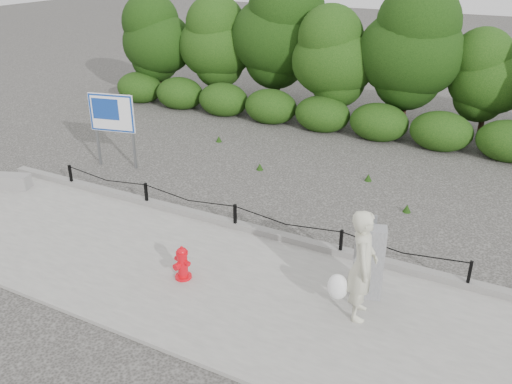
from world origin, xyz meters
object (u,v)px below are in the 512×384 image
at_px(utility_cabinet, 369,262).
at_px(advertising_sign, 112,116).
at_px(fire_hydrant, 182,263).
at_px(concrete_block, 8,181).
at_px(pedestrian, 361,267).

height_order(utility_cabinet, advertising_sign, advertising_sign).
xyz_separation_m(fire_hydrant, concrete_block, (-6.50, 1.35, -0.15)).
bearing_deg(pedestrian, utility_cabinet, -12.35).
relative_size(utility_cabinet, advertising_sign, 0.72).
distance_m(concrete_block, advertising_sign, 3.23).
bearing_deg(utility_cabinet, pedestrian, -104.26).
bearing_deg(advertising_sign, concrete_block, -131.52).
xyz_separation_m(fire_hydrant, utility_cabinet, (3.28, 1.11, 0.37)).
relative_size(concrete_block, advertising_sign, 0.53).
distance_m(pedestrian, concrete_block, 9.88).
height_order(pedestrian, utility_cabinet, pedestrian).
bearing_deg(fire_hydrant, utility_cabinet, 30.85).
xyz_separation_m(pedestrian, advertising_sign, (-8.40, 3.47, 0.47)).
bearing_deg(concrete_block, fire_hydrant, -11.74).
height_order(pedestrian, concrete_block, pedestrian).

